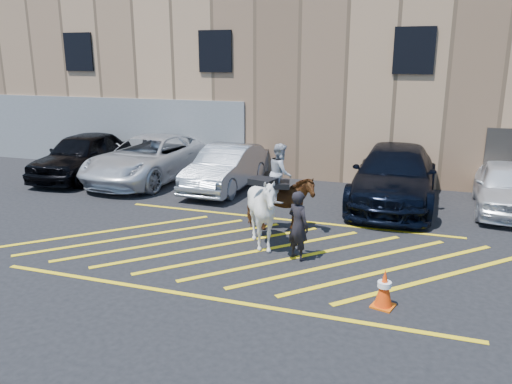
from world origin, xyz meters
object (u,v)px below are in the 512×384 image
(mounted_bay, at_px, (280,196))
(car_white_suv, at_px, (507,187))
(car_blue_suv, at_px, (394,175))
(traffic_cone, at_px, (384,288))
(saddled_white, at_px, (263,211))
(car_silver_sedan, at_px, (227,167))
(car_white_pickup, at_px, (150,158))
(car_black_suv, at_px, (83,155))
(handler, at_px, (298,225))

(mounted_bay, bearing_deg, car_white_suv, 33.13)
(car_blue_suv, height_order, mounted_bay, mounted_bay)
(car_blue_suv, distance_m, traffic_cone, 7.06)
(car_blue_suv, distance_m, saddled_white, 5.65)
(car_silver_sedan, relative_size, car_blue_suv, 0.76)
(car_white_pickup, height_order, traffic_cone, car_white_pickup)
(car_black_suv, xyz_separation_m, handler, (9.57, -5.20, -0.05))
(handler, bearing_deg, car_white_pickup, -6.73)
(car_black_suv, relative_size, traffic_cone, 6.78)
(car_white_suv, height_order, mounted_bay, mounted_bay)
(car_white_pickup, relative_size, mounted_bay, 2.53)
(car_silver_sedan, relative_size, saddled_white, 2.29)
(car_white_pickup, xyz_separation_m, car_blue_suv, (8.69, -0.22, 0.05))
(car_white_pickup, height_order, mounted_bay, mounted_bay)
(car_silver_sedan, xyz_separation_m, traffic_cone, (5.84, -6.98, -0.38))
(car_silver_sedan, bearing_deg, car_white_suv, 2.95)
(car_blue_suv, distance_m, car_white_suv, 3.18)
(car_black_suv, bearing_deg, car_blue_suv, -2.84)
(car_black_suv, height_order, handler, car_black_suv)
(mounted_bay, bearing_deg, car_black_suv, 157.94)
(handler, xyz_separation_m, mounted_bay, (-0.89, 1.68, 0.14))
(car_white_pickup, relative_size, traffic_cone, 8.00)
(car_white_suv, xyz_separation_m, saddled_white, (-5.84, -5.10, 0.20))
(car_blue_suv, xyz_separation_m, saddled_white, (-2.67, -4.98, 0.06))
(handler, distance_m, saddled_white, 1.01)
(mounted_bay, bearing_deg, traffic_cone, -49.23)
(car_silver_sedan, distance_m, car_white_suv, 8.73)
(saddled_white, height_order, traffic_cone, saddled_white)
(handler, height_order, saddled_white, saddled_white)
(handler, xyz_separation_m, traffic_cone, (2.02, -1.69, -0.42))
(handler, bearing_deg, car_blue_suv, -76.07)
(saddled_white, bearing_deg, handler, -21.16)
(car_white_suv, height_order, traffic_cone, car_white_suv)
(car_blue_suv, height_order, saddled_white, saddled_white)
(car_white_suv, distance_m, handler, 7.34)
(car_blue_suv, relative_size, saddled_white, 3.01)
(car_white_pickup, relative_size, car_silver_sedan, 1.29)
(mounted_bay, xyz_separation_m, traffic_cone, (2.91, -3.37, -0.57))
(handler, height_order, mounted_bay, mounted_bay)
(car_black_suv, relative_size, car_silver_sedan, 1.10)
(car_white_pickup, relative_size, handler, 3.70)
(car_white_suv, height_order, handler, handler)
(mounted_bay, distance_m, traffic_cone, 4.49)
(car_black_suv, relative_size, mounted_bay, 2.15)
(car_black_suv, bearing_deg, saddled_white, -32.83)
(car_black_suv, height_order, car_white_suv, car_black_suv)
(car_blue_suv, relative_size, handler, 3.77)
(car_white_suv, relative_size, handler, 2.69)
(car_silver_sedan, distance_m, handler, 6.53)
(traffic_cone, bearing_deg, car_white_pickup, 141.06)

